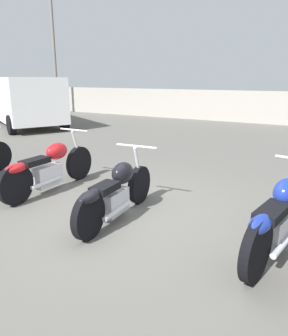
# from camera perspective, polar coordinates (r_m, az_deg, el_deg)

# --- Properties ---
(ground_plane) EXTENTS (60.00, 60.00, 0.00)m
(ground_plane) POSITION_cam_1_polar(r_m,az_deg,el_deg) (4.92, -2.35, -8.44)
(ground_plane) COLOR #5B5954
(fence_back) EXTENTS (40.00, 0.04, 1.41)m
(fence_back) POSITION_cam_1_polar(r_m,az_deg,el_deg) (15.37, 20.66, 9.79)
(fence_back) COLOR #9E998E
(fence_back) RESTS_ON ground_plane
(light_pole_right) EXTENTS (0.70, 0.35, 8.58)m
(light_pole_right) POSITION_cam_1_polar(r_m,az_deg,el_deg) (19.73, -15.76, 23.77)
(light_pole_right) COLOR slate
(light_pole_right) RESTS_ON ground_plane
(motorcycle_slot_1) EXTENTS (0.66, 2.24, 1.03)m
(motorcycle_slot_1) POSITION_cam_1_polar(r_m,az_deg,el_deg) (6.07, -16.28, 0.01)
(motorcycle_slot_1) COLOR black
(motorcycle_slot_1) RESTS_ON ground_plane
(motorcycle_slot_2) EXTENTS (0.69, 2.02, 0.98)m
(motorcycle_slot_2) POSITION_cam_1_polar(r_m,az_deg,el_deg) (4.69, -4.96, -4.26)
(motorcycle_slot_2) COLOR black
(motorcycle_slot_2) RESTS_ON ground_plane
(motorcycle_slot_3) EXTENTS (0.64, 2.03, 1.04)m
(motorcycle_slot_3) POSITION_cam_1_polar(r_m,az_deg,el_deg) (4.05, 22.41, -8.17)
(motorcycle_slot_3) COLOR black
(motorcycle_slot_3) RESTS_ON ground_plane
(parked_van) EXTENTS (5.42, 4.18, 1.98)m
(parked_van) POSITION_cam_1_polar(r_m,az_deg,el_deg) (14.67, -20.13, 11.21)
(parked_van) COLOR white
(parked_van) RESTS_ON ground_plane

